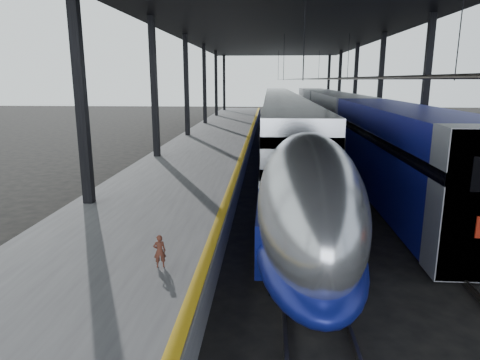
{
  "coord_description": "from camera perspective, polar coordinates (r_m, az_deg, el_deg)",
  "views": [
    {
      "loc": [
        0.84,
        -10.0,
        5.48
      ],
      "look_at": [
        -0.13,
        4.76,
        2.0
      ],
      "focal_mm": 32.0,
      "sensor_mm": 36.0,
      "label": 1
    }
  ],
  "objects": [
    {
      "name": "platform",
      "position": [
        30.72,
        -4.43,
        3.87
      ],
      "size": [
        6.0,
        80.0,
        1.0
      ],
      "primitive_type": "cube",
      "color": "#4C4C4F",
      "rests_on": "ground"
    },
    {
      "name": "rails",
      "position": [
        30.7,
        10.55,
        2.88
      ],
      "size": [
        6.52,
        80.0,
        0.16
      ],
      "color": "slate",
      "rests_on": "ground"
    },
    {
      "name": "second_train",
      "position": [
        39.0,
        12.96,
        8.05
      ],
      "size": [
        3.12,
        56.05,
        4.29
      ],
      "color": "navy",
      "rests_on": "ground"
    },
    {
      "name": "tgv_train",
      "position": [
        39.1,
        5.49,
        8.03
      ],
      "size": [
        2.94,
        65.2,
        4.21
      ],
      "color": "#AFB1B6",
      "rests_on": "ground"
    },
    {
      "name": "yellow_strip",
      "position": [
        30.37,
        0.81,
        4.76
      ],
      "size": [
        0.3,
        80.0,
        0.01
      ],
      "primitive_type": "cube",
      "color": "gold",
      "rests_on": "platform"
    },
    {
      "name": "child",
      "position": [
        10.71,
        -10.66,
        -9.3
      ],
      "size": [
        0.35,
        0.28,
        0.83
      ],
      "primitive_type": "imported",
      "rotation": [
        0.0,
        0.0,
        3.43
      ],
      "color": "#52271B",
      "rests_on": "platform"
    },
    {
      "name": "canopy",
      "position": [
        30.24,
        6.11,
        20.07
      ],
      "size": [
        18.0,
        75.0,
        9.47
      ],
      "color": "black",
      "rests_on": "ground"
    },
    {
      "name": "ground",
      "position": [
        11.43,
        -0.97,
        -15.4
      ],
      "size": [
        160.0,
        160.0,
        0.0
      ],
      "primitive_type": "plane",
      "color": "black",
      "rests_on": "ground"
    }
  ]
}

